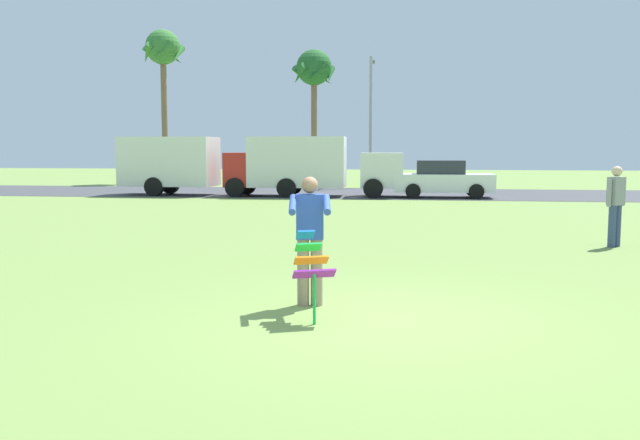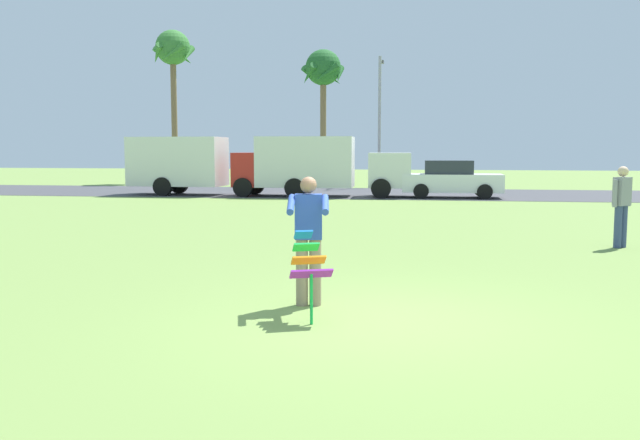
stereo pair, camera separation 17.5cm
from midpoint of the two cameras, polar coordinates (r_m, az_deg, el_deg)
ground_plane at (r=8.40m, az=5.86°, el=-8.45°), size 120.00×120.00×0.00m
road_strip at (r=31.83m, az=8.06°, el=2.22°), size 120.00×8.00×0.01m
person_kite_flyer at (r=8.95m, az=-0.42°, el=-1.32°), size 0.61×0.71×1.73m
kite_held at (r=8.19m, az=-0.36°, el=-3.63°), size 0.57×0.72×1.09m
parked_truck_red_cab at (r=31.08m, az=-10.35°, el=4.69°), size 6.76×2.27×2.62m
parked_truck_white_box at (r=29.68m, az=0.53°, el=4.72°), size 6.76×2.28×2.62m
parked_car_white at (r=29.42m, az=11.20°, el=3.35°), size 4.21×1.85×1.60m
palm_tree_left_near at (r=43.23m, az=-12.21°, el=13.50°), size 2.58×2.71×9.28m
palm_tree_right_near at (r=40.72m, az=0.40°, el=12.32°), size 2.58×2.71×7.92m
streetlight_pole at (r=36.90m, az=5.21°, el=8.97°), size 0.24×1.65×7.00m
person_walker_near at (r=15.68m, az=24.42°, el=1.24°), size 0.45×0.41×1.73m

